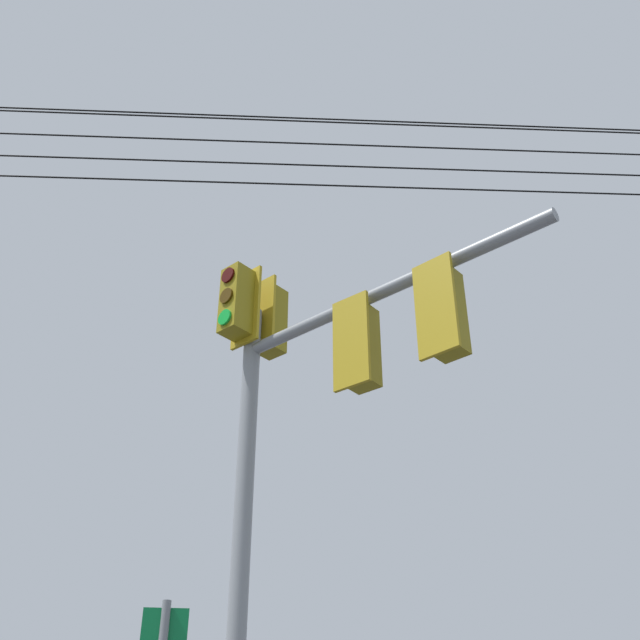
# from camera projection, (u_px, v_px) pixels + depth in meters

# --- Properties ---
(signal_mast_assembly) EXTENTS (1.22, 4.09, 7.05)m
(signal_mast_assembly) POSITION_uv_depth(u_px,v_px,m) (299.00, 404.00, 8.06)
(signal_mast_assembly) COLOR gray
(signal_mast_assembly) RESTS_ON ground
(overhead_wire_span) EXTENTS (12.81, 18.43, 1.83)m
(overhead_wire_span) POSITION_uv_depth(u_px,v_px,m) (191.00, 142.00, 10.69)
(overhead_wire_span) COLOR black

